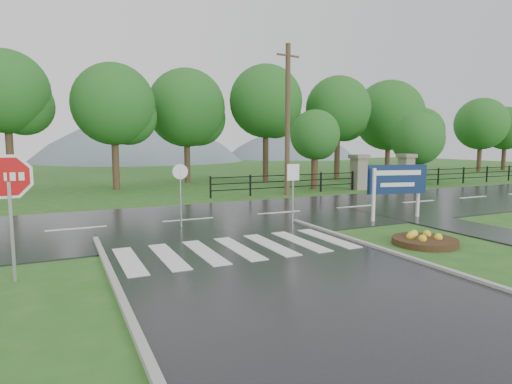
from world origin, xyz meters
TOP-DOWN VIEW (x-y plane):
  - ground at (0.00, 0.00)m, footprint 120.00×120.00m
  - main_road at (0.00, 10.00)m, footprint 90.00×8.00m
  - walkway at (8.50, 4.00)m, footprint 2.20×11.00m
  - crosswalk at (0.00, 5.00)m, footprint 6.50×2.80m
  - pillar_west at (13.00, 16.00)m, footprint 1.00×1.00m
  - pillar_east at (17.00, 16.00)m, footprint 1.00×1.00m
  - fence_west at (7.75, 16.00)m, footprint 9.58×0.08m
  - fence_east at (27.75, 16.00)m, footprint 20.58×0.08m
  - hills at (3.49, 65.00)m, footprint 102.00×48.00m
  - treeline at (1.00, 24.00)m, footprint 83.20×5.20m
  - stop_sign at (-5.48, 4.56)m, footprint 1.32×0.13m
  - estate_billboard at (7.42, 6.74)m, footprint 2.42×0.63m
  - flower_bed at (5.28, 3.26)m, footprint 1.88×1.88m
  - reg_sign_small at (3.33, 7.72)m, footprint 0.50×0.06m
  - reg_sign_round at (-0.64, 8.69)m, footprint 0.52×0.13m
  - utility_pole_east at (7.46, 15.50)m, footprint 1.50×0.32m
  - entrance_tree_left at (10.62, 17.50)m, footprint 3.19×3.19m
  - entrance_tree_right at (19.48, 17.50)m, footprint 3.81×3.81m

SIDE VIEW (x-z plane):
  - hills at x=3.49m, z-range -39.54..8.46m
  - ground at x=0.00m, z-range 0.00..0.00m
  - main_road at x=0.00m, z-range -0.02..0.02m
  - walkway at x=8.50m, z-range -0.02..0.02m
  - treeline at x=1.00m, z-range -5.00..5.00m
  - crosswalk at x=0.00m, z-range 0.05..0.07m
  - flower_bed at x=5.28m, z-range -0.05..0.33m
  - fence_west at x=7.75m, z-range 0.12..1.32m
  - fence_east at x=27.75m, z-range 0.14..1.34m
  - pillar_west at x=13.00m, z-range 0.06..2.30m
  - pillar_east at x=17.00m, z-range 0.06..2.30m
  - reg_sign_round at x=-0.64m, z-range 0.30..2.58m
  - estate_billboard at x=7.42m, z-range 0.41..2.57m
  - reg_sign_small at x=3.33m, z-range 0.46..2.69m
  - stop_sign at x=-5.48m, z-range 0.56..3.53m
  - entrance_tree_right at x=19.48m, z-range 0.67..5.84m
  - entrance_tree_left at x=10.62m, z-range 0.92..6.03m
  - utility_pole_east at x=7.46m, z-range 0.07..8.54m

